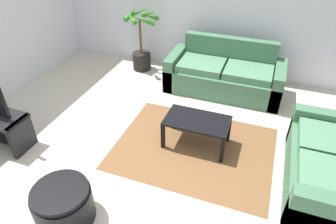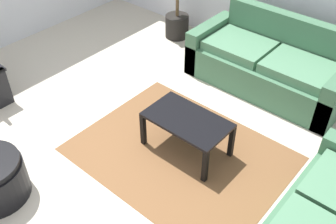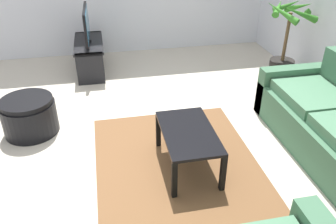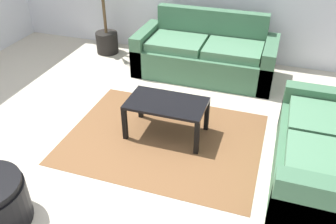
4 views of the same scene
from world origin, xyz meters
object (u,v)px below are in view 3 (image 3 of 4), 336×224
(coffee_table, at_px, (188,136))
(ottoman, at_px, (29,116))
(tv, at_px, (86,24))
(potted_palm, at_px, (285,50))
(tv_stand, at_px, (90,52))

(coffee_table, height_order, ottoman, ottoman)
(tv, xyz_separation_m, coffee_table, (2.74, 0.96, -0.42))
(coffee_table, relative_size, ottoman, 1.40)
(coffee_table, height_order, potted_palm, potted_palm)
(tv_stand, height_order, tv, tv)
(ottoman, bearing_deg, potted_palm, 100.99)
(tv_stand, relative_size, ottoman, 1.74)
(coffee_table, bearing_deg, ottoman, -120.83)
(potted_palm, height_order, ottoman, potted_palm)
(tv, relative_size, ottoman, 1.41)
(tv_stand, distance_m, coffee_table, 2.90)
(tv_stand, relative_size, coffee_table, 1.24)
(potted_palm, distance_m, ottoman, 3.69)
(tv_stand, xyz_separation_m, coffee_table, (2.74, 0.96, 0.04))
(potted_palm, bearing_deg, tv, -109.66)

